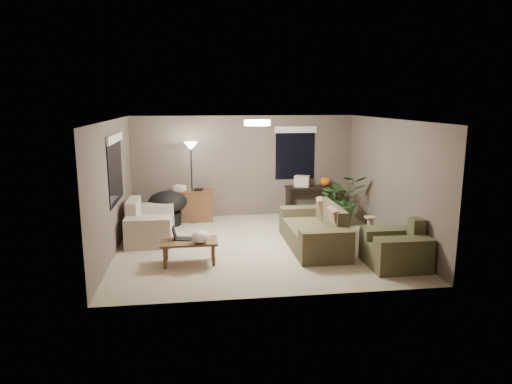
{
  "coord_description": "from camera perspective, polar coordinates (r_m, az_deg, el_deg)",
  "views": [
    {
      "loc": [
        -1.19,
        -8.72,
        2.86
      ],
      "look_at": [
        0.0,
        0.2,
        1.05
      ],
      "focal_mm": 32.0,
      "sensor_mm": 36.0,
      "label": 1
    }
  ],
  "objects": [
    {
      "name": "cat_scratching_post",
      "position": [
        9.8,
        14.05,
        -4.63
      ],
      "size": [
        0.32,
        0.32,
        0.5
      ],
      "color": "tan",
      "rests_on": "ground"
    },
    {
      "name": "window_left",
      "position": [
        9.21,
        -17.2,
        4.16
      ],
      "size": [
        0.05,
        1.56,
        1.33
      ],
      "color": "black",
      "rests_on": "room_shell"
    },
    {
      "name": "coffee_table",
      "position": [
        8.23,
        -8.35,
        -6.45
      ],
      "size": [
        1.0,
        0.55,
        0.42
      ],
      "color": "brown",
      "rests_on": "ground"
    },
    {
      "name": "armchair",
      "position": [
        8.4,
        17.09,
        -6.91
      ],
      "size": [
        0.95,
        1.0,
        0.85
      ],
      "color": "brown",
      "rests_on": "ground"
    },
    {
      "name": "cardboard_box",
      "position": [
        11.43,
        5.77,
        1.36
      ],
      "size": [
        0.44,
        0.39,
        0.27
      ],
      "primitive_type": "cube",
      "rotation": [
        0.0,
        0.0,
        -0.4
      ],
      "color": "beige",
      "rests_on": "console_table"
    },
    {
      "name": "laptop",
      "position": [
        8.29,
        -9.53,
        -5.47
      ],
      "size": [
        0.39,
        0.3,
        0.24
      ],
      "color": "black",
      "rests_on": "coffee_table"
    },
    {
      "name": "desk_papers",
      "position": [
        11.02,
        -9.04,
        0.47
      ],
      "size": [
        0.72,
        0.32,
        0.12
      ],
      "color": "silver",
      "rests_on": "desk"
    },
    {
      "name": "floor_lamp",
      "position": [
        10.8,
        -8.12,
        4.54
      ],
      "size": [
        0.32,
        0.32,
        1.91
      ],
      "color": "black",
      "rests_on": "ground"
    },
    {
      "name": "throw_pillows",
      "position": [
        9.13,
        9.01,
        -2.78
      ],
      "size": [
        0.31,
        1.37,
        0.47
      ],
      "color": "#8C7251",
      "rests_on": "main_sofa"
    },
    {
      "name": "houseplant",
      "position": [
        10.8,
        10.65,
        -1.61
      ],
      "size": [
        1.09,
        1.21,
        0.94
      ],
      "primitive_type": "imported",
      "color": "#2D5923",
      "rests_on": "ground"
    },
    {
      "name": "main_sofa",
      "position": [
        9.15,
        7.4,
        -5.0
      ],
      "size": [
        0.95,
        2.2,
        0.85
      ],
      "color": "#46402A",
      "rests_on": "ground"
    },
    {
      "name": "desk",
      "position": [
        11.12,
        -8.17,
        -1.65
      ],
      "size": [
        1.1,
        0.5,
        0.75
      ],
      "color": "brown",
      "rests_on": "ground"
    },
    {
      "name": "room_shell",
      "position": [
        8.94,
        0.17,
        1.01
      ],
      "size": [
        5.5,
        5.5,
        5.5
      ],
      "color": "#BDB08C",
      "rests_on": "ground"
    },
    {
      "name": "papasan_chair",
      "position": [
        10.81,
        -10.96,
        -1.64
      ],
      "size": [
        1.01,
        1.01,
        0.8
      ],
      "color": "black",
      "rests_on": "ground"
    },
    {
      "name": "console_table",
      "position": [
        11.58,
        6.93,
        -0.8
      ],
      "size": [
        1.3,
        0.4,
        0.75
      ],
      "color": "black",
      "rests_on": "ground"
    },
    {
      "name": "plastic_bag",
      "position": [
        8.03,
        -6.96,
        -5.59
      ],
      "size": [
        0.33,
        0.31,
        0.21
      ],
      "primitive_type": "ellipsoid",
      "rotation": [
        0.0,
        0.0,
        0.11
      ],
      "color": "white",
      "rests_on": "coffee_table"
    },
    {
      "name": "window_back",
      "position": [
        11.52,
        4.94,
        5.98
      ],
      "size": [
        1.06,
        0.05,
        1.33
      ],
      "color": "black",
      "rests_on": "room_shell"
    },
    {
      "name": "loveseat",
      "position": [
        9.85,
        -13.21,
        -4.02
      ],
      "size": [
        0.9,
        1.6,
        0.85
      ],
      "color": "beige",
      "rests_on": "ground"
    },
    {
      "name": "pumpkin",
      "position": [
        11.59,
        8.65,
        1.3
      ],
      "size": [
        0.27,
        0.27,
        0.22
      ],
      "primitive_type": "ellipsoid",
      "rotation": [
        0.0,
        0.0,
        -0.01
      ],
      "color": "orange",
      "rests_on": "console_table"
    },
    {
      "name": "ceiling_fixture",
      "position": [
        8.81,
        0.17,
        8.64
      ],
      "size": [
        0.5,
        0.5,
        0.1
      ],
      "primitive_type": "cylinder",
      "color": "white",
      "rests_on": "room_shell"
    }
  ]
}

